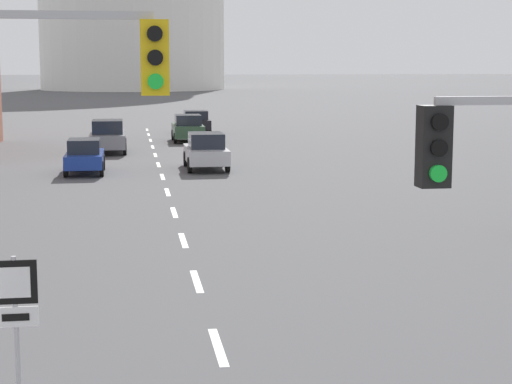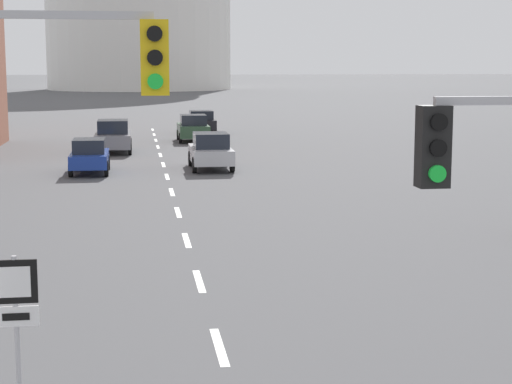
# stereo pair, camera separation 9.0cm
# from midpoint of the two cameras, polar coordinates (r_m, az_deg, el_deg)

# --- Properties ---
(lane_stripe_1) EXTENTS (0.16, 2.00, 0.01)m
(lane_stripe_1) POSITION_cam_midpoint_polar(r_m,az_deg,el_deg) (14.81, -2.72, -10.27)
(lane_stripe_1) COLOR silver
(lane_stripe_1) RESTS_ON ground_plane
(lane_stripe_2) EXTENTS (0.16, 2.00, 0.01)m
(lane_stripe_2) POSITION_cam_midpoint_polar(r_m,az_deg,el_deg) (19.11, -4.12, -5.95)
(lane_stripe_2) COLOR silver
(lane_stripe_2) RESTS_ON ground_plane
(lane_stripe_3) EXTENTS (0.16, 2.00, 0.01)m
(lane_stripe_3) POSITION_cam_midpoint_polar(r_m,az_deg,el_deg) (23.48, -4.98, -3.23)
(lane_stripe_3) COLOR silver
(lane_stripe_3) RESTS_ON ground_plane
(lane_stripe_4) EXTENTS (0.16, 2.00, 0.01)m
(lane_stripe_4) POSITION_cam_midpoint_polar(r_m,az_deg,el_deg) (27.90, -5.57, -1.36)
(lane_stripe_4) COLOR silver
(lane_stripe_4) RESTS_ON ground_plane
(lane_stripe_5) EXTENTS (0.16, 2.00, 0.01)m
(lane_stripe_5) POSITION_cam_midpoint_polar(r_m,az_deg,el_deg) (32.33, -6.00, -0.01)
(lane_stripe_5) COLOR silver
(lane_stripe_5) RESTS_ON ground_plane
(lane_stripe_6) EXTENTS (0.16, 2.00, 0.01)m
(lane_stripe_6) POSITION_cam_midpoint_polar(r_m,az_deg,el_deg) (36.79, -6.33, 1.02)
(lane_stripe_6) COLOR silver
(lane_stripe_6) RESTS_ON ground_plane
(lane_stripe_7) EXTENTS (0.16, 2.00, 0.01)m
(lane_stripe_7) POSITION_cam_midpoint_polar(r_m,az_deg,el_deg) (41.25, -6.58, 1.82)
(lane_stripe_7) COLOR silver
(lane_stripe_7) RESTS_ON ground_plane
(lane_stripe_8) EXTENTS (0.16, 2.00, 0.01)m
(lane_stripe_8) POSITION_cam_midpoint_polar(r_m,az_deg,el_deg) (45.72, -6.79, 2.47)
(lane_stripe_8) COLOR silver
(lane_stripe_8) RESTS_ON ground_plane
(lane_stripe_9) EXTENTS (0.16, 2.00, 0.01)m
(lane_stripe_9) POSITION_cam_midpoint_polar(r_m,az_deg,el_deg) (50.20, -6.95, 3.00)
(lane_stripe_9) COLOR silver
(lane_stripe_9) RESTS_ON ground_plane
(lane_stripe_10) EXTENTS (0.16, 2.00, 0.01)m
(lane_stripe_10) POSITION_cam_midpoint_polar(r_m,az_deg,el_deg) (54.68, -7.10, 3.44)
(lane_stripe_10) COLOR silver
(lane_stripe_10) RESTS_ON ground_plane
(lane_stripe_11) EXTENTS (0.16, 2.00, 0.01)m
(lane_stripe_11) POSITION_cam_midpoint_polar(r_m,az_deg,el_deg) (59.16, -7.22, 3.82)
(lane_stripe_11) COLOR silver
(lane_stripe_11) RESTS_ON ground_plane
(lane_stripe_12) EXTENTS (0.16, 2.00, 0.01)m
(lane_stripe_12) POSITION_cam_midpoint_polar(r_m,az_deg,el_deg) (63.64, -7.32, 4.15)
(lane_stripe_12) COLOR silver
(lane_stripe_12) RESTS_ON ground_plane
(traffic_signal_near_left) EXTENTS (2.73, 0.34, 5.63)m
(traffic_signal_near_left) POSITION_cam_midpoint_polar(r_m,az_deg,el_deg) (11.23, -15.03, 5.79)
(traffic_signal_near_left) COLOR #B2B2B7
(traffic_signal_near_left) RESTS_ON ground_plane
(route_sign_post) EXTENTS (0.60, 0.08, 2.24)m
(route_sign_post) POSITION_cam_midpoint_polar(r_m,az_deg,el_deg) (12.03, -15.94, -7.53)
(route_sign_post) COLOR #B2B2B7
(route_sign_post) RESTS_ON ground_plane
(sedan_near_left) EXTENTS (1.68, 3.82, 1.54)m
(sedan_near_left) POSITION_cam_midpoint_polar(r_m,az_deg,el_deg) (38.36, -11.42, 2.38)
(sedan_near_left) COLOR navy
(sedan_near_left) RESTS_ON ground_plane
(sedan_near_right) EXTENTS (1.97, 4.57, 1.79)m
(sedan_near_right) POSITION_cam_midpoint_polar(r_m,az_deg,el_deg) (47.25, -9.89, 3.68)
(sedan_near_right) COLOR slate
(sedan_near_right) RESTS_ON ground_plane
(sedan_mid_centre) EXTENTS (1.93, 3.80, 1.59)m
(sedan_mid_centre) POSITION_cam_midpoint_polar(r_m,az_deg,el_deg) (59.93, -4.09, 4.70)
(sedan_mid_centre) COLOR black
(sedan_mid_centre) RESTS_ON ground_plane
(sedan_far_left) EXTENTS (1.86, 4.22, 1.69)m
(sedan_far_left) POSITION_cam_midpoint_polar(r_m,az_deg,el_deg) (39.16, -3.42, 2.76)
(sedan_far_left) COLOR #B7B7BC
(sedan_far_left) RESTS_ON ground_plane
(sedan_far_right) EXTENTS (1.91, 4.04, 1.68)m
(sedan_far_right) POSITION_cam_midpoint_polar(r_m,az_deg,el_deg) (53.48, -4.61, 4.27)
(sedan_far_right) COLOR #2D4C33
(sedan_far_right) RESTS_ON ground_plane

